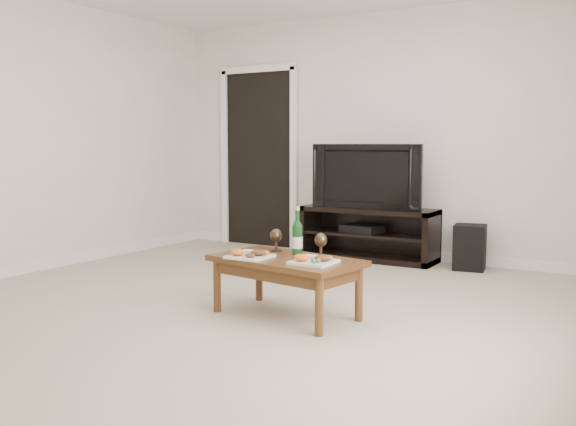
{
  "coord_description": "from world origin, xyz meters",
  "views": [
    {
      "loc": [
        2.67,
        -3.68,
        1.21
      ],
      "look_at": [
        0.23,
        0.42,
        0.7
      ],
      "focal_mm": 40.0,
      "sensor_mm": 36.0,
      "label": 1
    }
  ],
  "objects_px": {
    "media_console": "(368,234)",
    "television": "(369,176)",
    "coffee_table": "(286,287)",
    "subwoofer": "(470,247)"
  },
  "relations": [
    {
      "from": "subwoofer",
      "to": "coffee_table",
      "type": "distance_m",
      "value": 2.45
    },
    {
      "from": "coffee_table",
      "to": "media_console",
      "type": "bearing_deg",
      "value": 99.79
    },
    {
      "from": "media_console",
      "to": "television",
      "type": "distance_m",
      "value": 0.61
    },
    {
      "from": "subwoofer",
      "to": "coffee_table",
      "type": "xyz_separation_m",
      "value": [
        -0.66,
        -2.37,
        -0.01
      ]
    },
    {
      "from": "television",
      "to": "coffee_table",
      "type": "height_order",
      "value": "television"
    },
    {
      "from": "media_console",
      "to": "coffee_table",
      "type": "distance_m",
      "value": 2.41
    },
    {
      "from": "media_console",
      "to": "television",
      "type": "bearing_deg",
      "value": 0.0
    },
    {
      "from": "coffee_table",
      "to": "subwoofer",
      "type": "bearing_deg",
      "value": 74.49
    },
    {
      "from": "media_console",
      "to": "television",
      "type": "height_order",
      "value": "television"
    },
    {
      "from": "media_console",
      "to": "subwoofer",
      "type": "distance_m",
      "value": 1.07
    }
  ]
}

